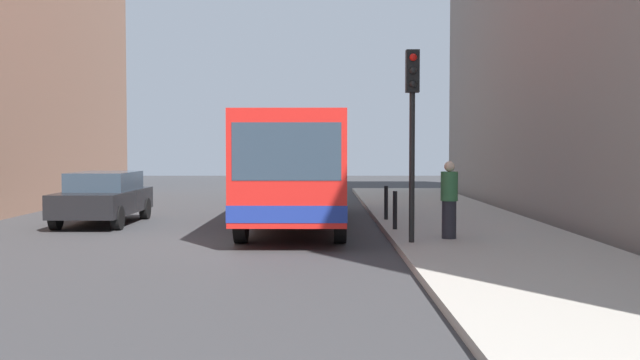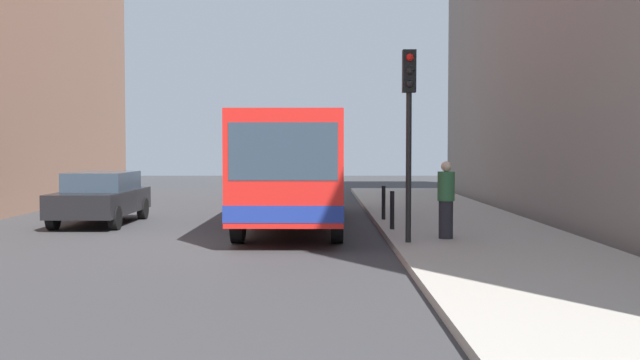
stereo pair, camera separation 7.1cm
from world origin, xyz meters
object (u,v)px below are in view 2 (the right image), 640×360
at_px(pedestrian_near_signal, 447,200).
at_px(car_behind_bus, 297,181).
at_px(car_beside_bus, 103,197).
at_px(bollard_near, 393,210).
at_px(traffic_light, 410,109).
at_px(bus, 296,164).
at_px(bollard_mid, 385,203).

bearing_deg(pedestrian_near_signal, car_behind_bus, -23.44).
height_order(car_beside_bus, bollard_near, car_beside_bus).
distance_m(traffic_light, bollard_near, 3.49).
distance_m(bus, car_beside_bus, 5.61).
distance_m(car_behind_bus, traffic_light, 15.34).
height_order(bus, car_beside_bus, bus).
xyz_separation_m(traffic_light, pedestrian_near_signal, (0.92, 0.67, -1.99)).
xyz_separation_m(traffic_light, bollard_near, (-0.10, 2.55, -2.38)).
relative_size(car_behind_bus, traffic_light, 1.10).
bearing_deg(bollard_mid, car_beside_bus, 178.75).
height_order(car_behind_bus, bollard_mid, car_behind_bus).
distance_m(traffic_light, pedestrian_near_signal, 2.29).
relative_size(car_beside_bus, bollard_near, 4.64).
distance_m(car_behind_bus, pedestrian_near_signal, 14.73).
bearing_deg(pedestrian_near_signal, car_beside_bus, 24.70).
xyz_separation_m(bus, bollard_near, (2.49, -2.49, -1.10)).
relative_size(bus, pedestrian_near_signal, 6.40).
relative_size(car_beside_bus, bollard_mid, 4.64).
height_order(bus, bollard_mid, bus).
xyz_separation_m(car_behind_bus, bollard_near, (2.82, -12.34, -0.16)).
bearing_deg(bollard_mid, pedestrian_near_signal, -76.94).
xyz_separation_m(car_behind_bus, traffic_light, (2.92, -14.89, 2.22)).
relative_size(bus, bollard_near, 11.63).
bearing_deg(bollard_near, car_behind_bus, 102.85).
height_order(car_beside_bus, car_behind_bus, same).
bearing_deg(pedestrian_near_signal, bollard_mid, -25.46).
relative_size(traffic_light, bollard_mid, 4.32).
relative_size(bus, traffic_light, 2.69).
distance_m(traffic_light, bollard_mid, 5.59).
xyz_separation_m(bollard_mid, pedestrian_near_signal, (1.02, -4.38, 0.39)).
bearing_deg(car_behind_bus, bus, 95.96).
height_order(car_behind_bus, traffic_light, traffic_light).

